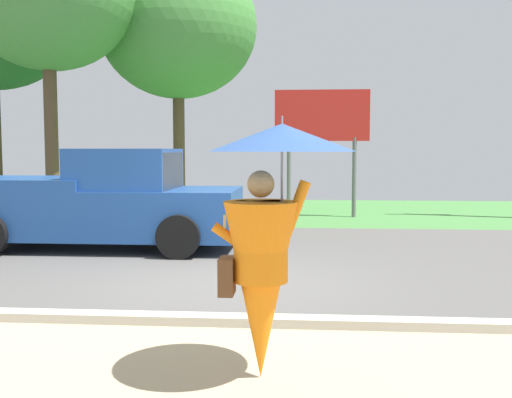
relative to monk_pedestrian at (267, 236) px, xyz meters
The scene contains 5 objects.
ground_plane 6.57m from the monk_pedestrian, 97.39° to the left, with size 40.00×22.00×0.20m.
monk_pedestrian is the anchor object (origin of this frame).
pickup_truck 7.17m from the monk_pedestrian, 119.23° to the left, with size 5.20×2.28×1.88m.
roadside_billboard 12.02m from the monk_pedestrian, 86.19° to the left, with size 2.60×0.12×3.50m.
tree_center_back 14.89m from the monk_pedestrian, 104.61° to the left, with size 4.87×4.87×7.86m.
Camera 1 is at (1.12, -8.22, 1.87)m, focal length 42.07 mm.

